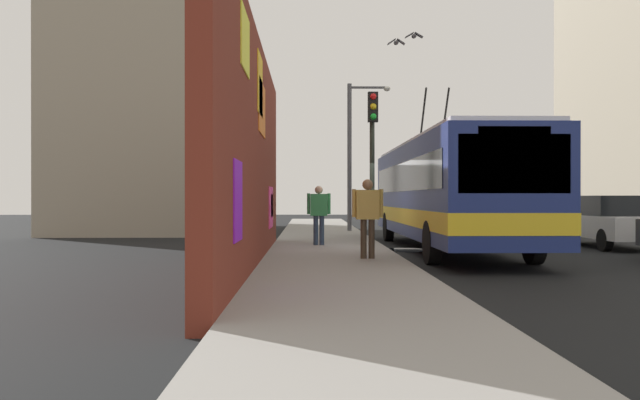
{
  "coord_description": "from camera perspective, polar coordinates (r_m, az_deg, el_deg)",
  "views": [
    {
      "loc": [
        -17.92,
        2.18,
        1.51
      ],
      "look_at": [
        2.01,
        1.8,
        1.45
      ],
      "focal_mm": 36.12,
      "sensor_mm": 36.0,
      "label": 1
    }
  ],
  "objects": [
    {
      "name": "traffic_light",
      "position": [
        18.3,
        4.67,
        5.1
      ],
      "size": [
        0.49,
        0.28,
        4.37
      ],
      "color": "#2D382D",
      "rests_on": "sidewalk_slab"
    },
    {
      "name": "pedestrian_midblock",
      "position": [
        18.61,
        -0.11,
        -0.91
      ],
      "size": [
        0.23,
        0.68,
        1.71
      ],
      "color": "#2D3F59",
      "rests_on": "sidewalk_slab"
    },
    {
      "name": "building_far_left",
      "position": [
        32.41,
        -14.13,
        16.32
      ],
      "size": [
        11.77,
        6.88,
        21.04
      ],
      "color": "#9E937F",
      "rests_on": "ground_plane"
    },
    {
      "name": "sidewalk_slab",
      "position": [
        17.99,
        0.77,
        -4.4
      ],
      "size": [
        48.0,
        3.2,
        0.15
      ],
      "primitive_type": "cube",
      "color": "gray",
      "rests_on": "ground_plane"
    },
    {
      "name": "city_bus",
      "position": [
        18.88,
        11.08,
        0.89
      ],
      "size": [
        12.36,
        2.61,
        4.91
      ],
      "color": "navy",
      "rests_on": "ground_plane"
    },
    {
      "name": "graffiti_wall",
      "position": [
        13.88,
        -5.93,
        4.07
      ],
      "size": [
        13.75,
        0.32,
        4.9
      ],
      "color": "maroon",
      "rests_on": "ground_plane"
    },
    {
      "name": "ground_plane",
      "position": [
        18.11,
        5.85,
        -4.6
      ],
      "size": [
        80.0,
        80.0,
        0.0
      ],
      "primitive_type": "plane",
      "color": "black"
    },
    {
      "name": "street_lamp",
      "position": [
        26.79,
        3.09,
        4.84
      ],
      "size": [
        0.44,
        1.79,
        6.1
      ],
      "color": "#4C4C51",
      "rests_on": "sidewalk_slab"
    },
    {
      "name": "curbside_puddle",
      "position": [
        18.82,
        7.43,
        -4.42
      ],
      "size": [
        1.58,
        1.58,
        0.0
      ],
      "primitive_type": "cylinder",
      "color": "black",
      "rests_on": "ground_plane"
    },
    {
      "name": "parked_car_white",
      "position": [
        21.66,
        24.0,
        -1.62
      ],
      "size": [
        4.74,
        1.76,
        1.58
      ],
      "color": "white",
      "rests_on": "ground_plane"
    },
    {
      "name": "parked_car_silver",
      "position": [
        27.62,
        18.33,
        -1.22
      ],
      "size": [
        4.9,
        1.85,
        1.58
      ],
      "color": "#B7B7BC",
      "rests_on": "ground_plane"
    },
    {
      "name": "pedestrian_at_curb",
      "position": [
        14.48,
        4.24,
        -1.01
      ],
      "size": [
        0.24,
        0.7,
        1.78
      ],
      "color": "#3F3326",
      "rests_on": "sidewalk_slab"
    }
  ]
}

